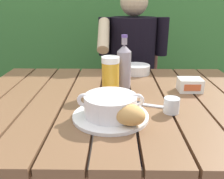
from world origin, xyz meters
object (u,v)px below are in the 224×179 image
Objects in this scene: chair_near_diner at (130,87)px; beer_glass at (109,75)px; person_eating at (132,62)px; table_knife at (141,104)px; serving_plate at (109,116)px; bread_roll at (128,114)px; butter_tub at (189,85)px; beer_bottle at (123,66)px; water_glass_small at (170,105)px; soup_bowl at (109,105)px; diner_bowl at (136,69)px.

chair_near_diner is 5.99× the size of beer_glass.
chair_near_diner is 0.32m from person_eating.
serving_plate is at bearing -138.34° from table_knife.
butter_tub is (0.30, 0.35, -0.02)m from bread_roll.
beer_bottle is 0.33m from water_glass_small.
chair_near_diner is 16.95× the size of water_glass_small.
serving_plate is 0.10m from bread_roll.
water_glass_small is (0.17, -0.28, -0.08)m from beer_bottle.
chair_near_diner is 0.91m from butter_tub.
butter_tub is (0.22, -0.83, 0.30)m from chair_near_diner.
beer_bottle is (-0.08, -0.59, 0.13)m from person_eating.
chair_near_diner is at bearing 89.19° from person_eating.
beer_bottle reaches higher than soup_bowl.
table_knife is (0.13, 0.11, -0.00)m from serving_plate.
person_eating is 0.98m from bread_roll.
beer_glass is (-0.01, 0.25, 0.08)m from serving_plate.
chair_near_diner is 3.67× the size of serving_plate.
person_eating is at bearing 109.53° from butter_tub.
soup_bowl is at bearing -138.34° from table_knife.
butter_tub is 0.29m from table_knife.
bread_roll is at bearing -94.46° from person_eating.
chair_near_diner is 1.22m from bread_roll.
beer_glass reaches higher than bread_roll.
water_glass_small is at bearing 11.11° from serving_plate.
beer_glass reaches higher than water_glass_small.
beer_bottle is at bearing 172.12° from butter_tub.
soup_bowl is 1.42× the size of beer_glass.
soup_bowl is 0.46m from butter_tub.
water_glass_small is at bearing -120.10° from butter_tub.
person_eating is at bearing 95.82° from water_glass_small.
serving_plate is 0.26m from beer_glass.
person_eating is (-0.00, -0.20, 0.25)m from chair_near_diner.
diner_bowl reaches higher than serving_plate.
diner_bowl is at bearing 70.87° from beer_bottle.
butter_tub is 0.73× the size of diner_bowl.
person_eating is 0.87m from water_glass_small.
soup_bowl is at bearing -100.02° from beer_bottle.
chair_near_diner is at bearing 89.11° from table_knife.
butter_tub is (0.37, 0.03, -0.05)m from beer_glass.
person_eating reaches higher than diner_bowl.
person_eating reaches higher than butter_tub.
bread_roll is at bearing -93.85° from chair_near_diner.
diner_bowl is (0.08, 0.24, -0.08)m from beer_bottle.
beer_bottle reaches higher than beer_glass.
soup_bowl is at bearing -168.89° from water_glass_small.
soup_bowl reaches higher than bread_roll.
bread_roll is at bearing -144.67° from water_glass_small.
diner_bowl is (0.00, -0.54, 0.30)m from chair_near_diner.
water_glass_small reaches higher than diner_bowl.
beer_glass is 0.10m from beer_bottle.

